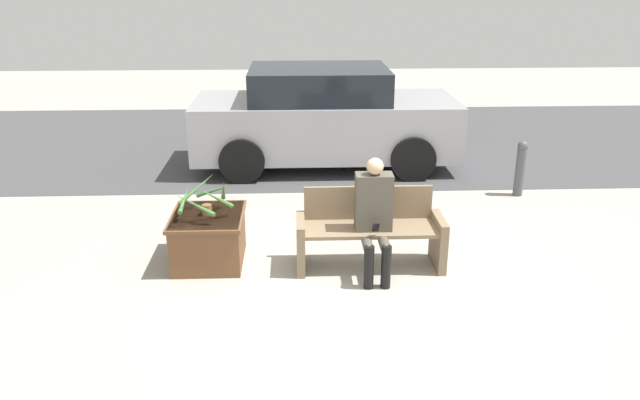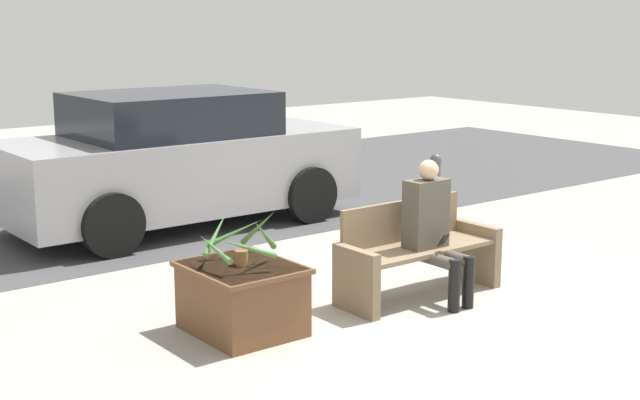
# 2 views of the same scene
# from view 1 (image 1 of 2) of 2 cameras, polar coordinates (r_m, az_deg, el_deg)

# --- Properties ---
(ground_plane) EXTENTS (30.00, 30.00, 0.00)m
(ground_plane) POSITION_cam_1_polar(r_m,az_deg,el_deg) (6.76, 3.10, -7.10)
(ground_plane) COLOR #9E998E
(road_surface) EXTENTS (20.00, 6.00, 0.01)m
(road_surface) POSITION_cam_1_polar(r_m,az_deg,el_deg) (12.14, 0.59, 5.47)
(road_surface) COLOR #424244
(road_surface) RESTS_ON ground_plane
(bench) EXTENTS (1.61, 0.55, 0.86)m
(bench) POSITION_cam_1_polar(r_m,az_deg,el_deg) (6.90, 4.56, -2.81)
(bench) COLOR #7A664C
(bench) RESTS_ON ground_plane
(person_seated) EXTENTS (0.39, 0.62, 1.28)m
(person_seated) POSITION_cam_1_polar(r_m,az_deg,el_deg) (6.62, 5.00, -1.17)
(person_seated) COLOR #4C473D
(person_seated) RESTS_ON ground_plane
(planter_box) EXTENTS (0.80, 0.93, 0.56)m
(planter_box) POSITION_cam_1_polar(r_m,az_deg,el_deg) (7.10, -10.14, -3.31)
(planter_box) COLOR brown
(planter_box) RESTS_ON ground_plane
(potted_plant) EXTENTS (0.64, 0.67, 0.46)m
(potted_plant) POSITION_cam_1_polar(r_m,az_deg,el_deg) (6.94, -10.46, 0.27)
(potted_plant) COLOR brown
(potted_plant) RESTS_ON planter_box
(parked_car) EXTENTS (4.27, 1.98, 1.64)m
(parked_car) POSITION_cam_1_polar(r_m,az_deg,el_deg) (10.40, 0.35, 7.51)
(parked_car) COLOR #99999E
(parked_car) RESTS_ON ground_plane
(bollard_post) EXTENTS (0.15, 0.15, 0.82)m
(bollard_post) POSITION_cam_1_polar(r_m,az_deg,el_deg) (9.48, 17.85, 2.91)
(bollard_post) COLOR #4C4C51
(bollard_post) RESTS_ON ground_plane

